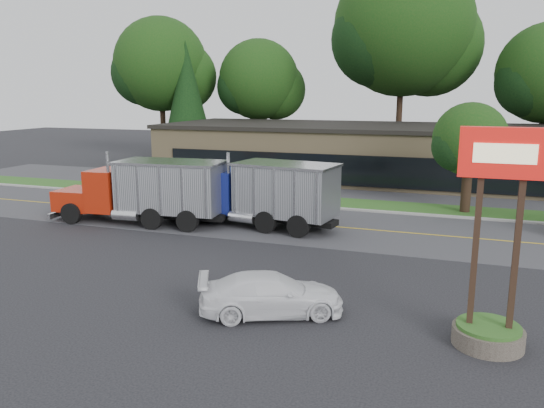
{
  "coord_description": "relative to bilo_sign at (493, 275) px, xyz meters",
  "views": [
    {
      "loc": [
        9.37,
        -17.16,
        6.79
      ],
      "look_at": [
        1.49,
        5.3,
        1.8
      ],
      "focal_mm": 35.0,
      "sensor_mm": 36.0,
      "label": 1
    }
  ],
  "objects": [
    {
      "name": "ground",
      "position": [
        -10.5,
        2.5,
        -2.02
      ],
      "size": [
        140.0,
        140.0,
        0.0
      ],
      "primitive_type": "plane",
      "color": "#323237",
      "rests_on": "ground"
    },
    {
      "name": "road",
      "position": [
        -10.5,
        11.5,
        -2.02
      ],
      "size": [
        60.0,
        8.0,
        0.02
      ],
      "primitive_type": "cube",
      "color": "#4B4B50",
      "rests_on": "ground"
    },
    {
      "name": "center_line",
      "position": [
        -10.5,
        11.5,
        -2.02
      ],
      "size": [
        60.0,
        0.12,
        0.01
      ],
      "primitive_type": "cube",
      "color": "gold",
      "rests_on": "ground"
    },
    {
      "name": "curb",
      "position": [
        -10.5,
        15.7,
        -2.02
      ],
      "size": [
        60.0,
        0.3,
        0.12
      ],
      "primitive_type": "cube",
      "color": "#9E9E99",
      "rests_on": "ground"
    },
    {
      "name": "grass_verge",
      "position": [
        -10.5,
        17.5,
        -2.02
      ],
      "size": [
        60.0,
        3.4,
        0.03
      ],
      "primitive_type": "cube",
      "color": "#265F20",
      "rests_on": "ground"
    },
    {
      "name": "far_parking",
      "position": [
        -10.5,
        22.5,
        -2.02
      ],
      "size": [
        60.0,
        7.0,
        0.02
      ],
      "primitive_type": "cube",
      "color": "#4B4B50",
      "rests_on": "ground"
    },
    {
      "name": "strip_mall",
      "position": [
        -8.5,
        28.5,
        -0.02
      ],
      "size": [
        32.0,
        12.0,
        4.0
      ],
      "primitive_type": "cube",
      "color": "tan",
      "rests_on": "ground"
    },
    {
      "name": "bilo_sign",
      "position": [
        0.0,
        0.0,
        0.0
      ],
      "size": [
        2.2,
        1.9,
        5.95
      ],
      "color": "#6B6054",
      "rests_on": "ground"
    },
    {
      "name": "tree_far_a",
      "position": [
        -30.35,
        34.62,
        7.2
      ],
      "size": [
        10.13,
        9.54,
        14.45
      ],
      "color": "#382619",
      "rests_on": "ground"
    },
    {
      "name": "tree_far_b",
      "position": [
        -20.37,
        36.6,
        5.72
      ],
      "size": [
        8.51,
        8.01,
        12.14
      ],
      "color": "#382619",
      "rests_on": "ground"
    },
    {
      "name": "tree_far_c",
      "position": [
        -6.3,
        36.66,
        10.08
      ],
      "size": [
        13.29,
        12.51,
        18.96
      ],
      "color": "#382619",
      "rests_on": "ground"
    },
    {
      "name": "evergreen_left",
      "position": [
        -26.5,
        32.5,
        4.45
      ],
      "size": [
        5.18,
        5.18,
        11.77
      ],
      "color": "#382619",
      "rests_on": "ground"
    },
    {
      "name": "tree_verge",
      "position": [
        -0.43,
        17.55,
        2.0
      ],
      "size": [
        4.43,
        4.17,
        6.32
      ],
      "color": "#382619",
      "rests_on": "ground"
    },
    {
      "name": "dump_truck_red",
      "position": [
        -16.3,
        9.02,
        -0.21
      ],
      "size": [
        9.54,
        3.31,
        3.36
      ],
      "rotation": [
        0.0,
        0.0,
        3.22
      ],
      "color": "black",
      "rests_on": "ground"
    },
    {
      "name": "dump_truck_blue",
      "position": [
        -10.28,
        10.4,
        -0.22
      ],
      "size": [
        8.8,
        3.82,
        3.36
      ],
      "rotation": [
        0.0,
        0.0,
        2.99
      ],
      "color": "black",
      "rests_on": "ground"
    },
    {
      "name": "rally_car",
      "position": [
        -6.31,
        0.03,
        -1.37
      ],
      "size": [
        4.84,
        3.54,
        1.3
      ],
      "primitive_type": "imported",
      "rotation": [
        0.0,
        0.0,
        2.0
      ],
      "color": "white",
      "rests_on": "ground"
    }
  ]
}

